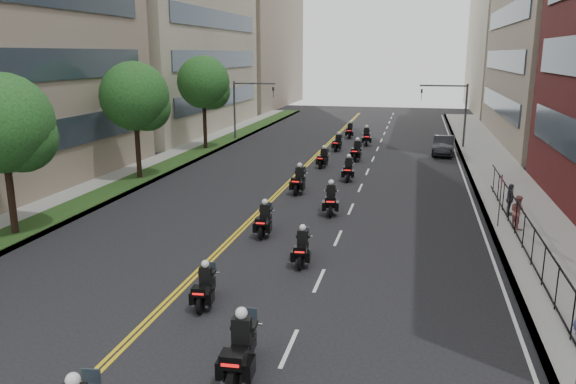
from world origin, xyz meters
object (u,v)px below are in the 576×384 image
object	(u,v)px
motorcycle_10	(338,143)
pedestrian_c	(510,199)
motorcycle_1	(241,351)
motorcycle_7	(348,170)
motorcycle_3	(302,249)
motorcycle_8	(323,159)
pedestrian_b	(518,212)
motorcycle_5	(331,200)
motorcycle_11	(366,137)
motorcycle_6	(299,181)
parked_sedan	(444,145)
motorcycle_2	(205,288)
motorcycle_4	(264,221)
motorcycle_9	(357,152)
motorcycle_12	(350,131)

from	to	relation	value
motorcycle_10	pedestrian_c	size ratio (longest dim) A/B	1.36
motorcycle_1	motorcycle_7	world-z (taller)	motorcycle_1
motorcycle_3	motorcycle_8	distance (m)	19.54
motorcycle_3	pedestrian_b	size ratio (longest dim) A/B	1.35
motorcycle_5	motorcycle_10	xyz separation A→B (m)	(-2.33, 19.35, -0.06)
motorcycle_7	motorcycle_11	bearing A→B (deg)	87.62
motorcycle_6	parked_sedan	bearing A→B (deg)	60.43
motorcycle_11	parked_sedan	xyz separation A→B (m)	(6.64, -3.51, 0.03)
motorcycle_7	pedestrian_b	bearing A→B (deg)	-48.62
motorcycle_10	motorcycle_7	bearing A→B (deg)	-72.56
motorcycle_6	motorcycle_10	bearing A→B (deg)	89.76
motorcycle_8	pedestrian_b	xyz separation A→B (m)	(11.31, -13.12, 0.31)
motorcycle_2	motorcycle_3	bearing A→B (deg)	55.64
motorcycle_11	parked_sedan	distance (m)	7.51
motorcycle_10	pedestrian_c	xyz separation A→B (m)	(11.27, -18.11, 0.32)
motorcycle_2	motorcycle_3	size ratio (longest dim) A/B	0.96
motorcycle_3	motorcycle_10	size ratio (longest dim) A/B	0.98
motorcycle_4	motorcycle_8	distance (m)	16.22
motorcycle_7	motorcycle_9	xyz separation A→B (m)	(-0.19, 7.03, 0.03)
motorcycle_7	parked_sedan	distance (m)	13.08
motorcycle_1	motorcycle_4	distance (m)	11.67
motorcycle_6	motorcycle_2	bearing A→B (deg)	-89.06
motorcycle_6	parked_sedan	distance (m)	17.84
motorcycle_6	motorcycle_12	world-z (taller)	motorcycle_6
motorcycle_8	motorcycle_12	world-z (taller)	motorcycle_12
motorcycle_3	motorcycle_7	xyz separation A→B (m)	(-0.04, 15.47, 0.06)
motorcycle_9	motorcycle_10	bearing A→B (deg)	121.15
motorcycle_5	motorcycle_12	xyz separation A→B (m)	(-2.22, 27.13, -0.04)
motorcycle_8	pedestrian_c	xyz separation A→B (m)	(11.31, -10.78, 0.33)
motorcycle_11	motorcycle_12	xyz separation A→B (m)	(-2.00, 4.16, -0.06)
motorcycle_5	motorcycle_4	bearing A→B (deg)	-127.14
motorcycle_8	pedestrian_b	world-z (taller)	pedestrian_b
motorcycle_11	motorcycle_6	bearing A→B (deg)	-103.40
motorcycle_8	pedestrian_c	world-z (taller)	pedestrian_c
parked_sedan	motorcycle_8	bearing A→B (deg)	-134.98
motorcycle_3	motorcycle_7	distance (m)	15.47
motorcycle_8	motorcycle_11	bearing A→B (deg)	85.14
motorcycle_3	motorcycle_6	world-z (taller)	motorcycle_6
motorcycle_4	motorcycle_9	xyz separation A→B (m)	(2.17, 19.33, 0.05)
motorcycle_10	parked_sedan	xyz separation A→B (m)	(8.74, 0.11, 0.12)
motorcycle_9	pedestrian_c	bearing A→B (deg)	-51.53
motorcycle_8	pedestrian_c	distance (m)	15.63
motorcycle_4	motorcycle_10	xyz separation A→B (m)	(0.10, 23.55, -0.02)
motorcycle_6	motorcycle_1	bearing A→B (deg)	-82.08
motorcycle_10	pedestrian_b	size ratio (longest dim) A/B	1.38
motorcycle_9	motorcycle_8	bearing A→B (deg)	-119.40
motorcycle_2	motorcycle_10	size ratio (longest dim) A/B	0.94
motorcycle_4	motorcycle_12	size ratio (longest dim) A/B	0.99
motorcycle_10	motorcycle_12	size ratio (longest dim) A/B	0.97
motorcycle_3	pedestrian_c	world-z (taller)	pedestrian_c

